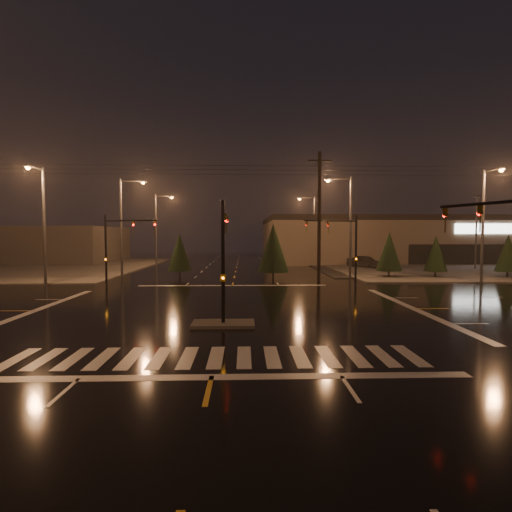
# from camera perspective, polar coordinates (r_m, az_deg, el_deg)

# --- Properties ---
(ground) EXTENTS (140.00, 140.00, 0.00)m
(ground) POSITION_cam_1_polar(r_m,az_deg,el_deg) (23.44, -4.18, -7.66)
(ground) COLOR black
(ground) RESTS_ON ground
(sidewalk_ne) EXTENTS (36.00, 36.00, 0.12)m
(sidewalk_ne) POSITION_cam_1_polar(r_m,az_deg,el_deg) (60.58, 26.89, -1.33)
(sidewalk_ne) COLOR #43403B
(sidewalk_ne) RESTS_ON ground
(sidewalk_nw) EXTENTS (36.00, 36.00, 0.12)m
(sidewalk_nw) POSITION_cam_1_polar(r_m,az_deg,el_deg) (61.56, -31.97, -1.40)
(sidewalk_nw) COLOR #43403B
(sidewalk_nw) RESTS_ON ground
(median_island) EXTENTS (3.00, 1.60, 0.15)m
(median_island) POSITION_cam_1_polar(r_m,az_deg,el_deg) (19.51, -4.70, -9.63)
(median_island) COLOR #43403B
(median_island) RESTS_ON ground
(crosswalk) EXTENTS (15.00, 2.60, 0.01)m
(crosswalk) POSITION_cam_1_polar(r_m,az_deg,el_deg) (14.71, -5.74, -14.18)
(crosswalk) COLOR beige
(crosswalk) RESTS_ON ground
(stop_bar_near) EXTENTS (16.00, 0.50, 0.01)m
(stop_bar_near) POSITION_cam_1_polar(r_m,az_deg,el_deg) (12.82, -6.39, -16.83)
(stop_bar_near) COLOR beige
(stop_bar_near) RESTS_ON ground
(stop_bar_far) EXTENTS (16.00, 0.50, 0.01)m
(stop_bar_far) POSITION_cam_1_polar(r_m,az_deg,el_deg) (34.30, -3.39, -4.23)
(stop_bar_far) COLOR beige
(stop_bar_far) RESTS_ON ground
(parking_lot) EXTENTS (50.00, 24.00, 0.08)m
(parking_lot) POSITION_cam_1_polar(r_m,az_deg,el_deg) (61.45, 31.88, -1.42)
(parking_lot) COLOR black
(parking_lot) RESTS_ON ground
(retail_building) EXTENTS (60.20, 28.30, 7.20)m
(retail_building) POSITION_cam_1_polar(r_m,az_deg,el_deg) (76.92, 24.53, 2.41)
(retail_building) COLOR #756A54
(retail_building) RESTS_ON ground
(commercial_block) EXTENTS (30.00, 18.00, 5.60)m
(commercial_block) POSITION_cam_1_polar(r_m,az_deg,el_deg) (74.33, -30.70, 1.44)
(commercial_block) COLOR #3E3A37
(commercial_block) RESTS_ON ground
(signal_mast_median) EXTENTS (0.25, 4.59, 6.00)m
(signal_mast_median) POSITION_cam_1_polar(r_m,az_deg,el_deg) (19.97, -4.60, 1.31)
(signal_mast_median) COLOR black
(signal_mast_median) RESTS_ON ground
(signal_mast_ne) EXTENTS (4.84, 1.86, 6.00)m
(signal_mast_ne) POSITION_cam_1_polar(r_m,az_deg,el_deg) (34.22, 12.66, 2.04)
(signal_mast_ne) COLOR black
(signal_mast_ne) RESTS_ON ground
(signal_mast_nw) EXTENTS (4.84, 1.86, 6.00)m
(signal_mast_nw) POSITION_cam_1_polar(r_m,az_deg,el_deg) (34.77, -19.31, 1.96)
(signal_mast_nw) COLOR black
(signal_mast_nw) RESTS_ON ground
(streetlight_1) EXTENTS (2.77, 0.32, 10.00)m
(streetlight_1) POSITION_cam_1_polar(r_m,az_deg,el_deg) (42.81, -18.33, 4.85)
(streetlight_1) COLOR #38383A
(streetlight_1) RESTS_ON ground
(streetlight_2) EXTENTS (2.77, 0.32, 10.00)m
(streetlight_2) POSITION_cam_1_polar(r_m,az_deg,el_deg) (58.32, -13.83, 4.40)
(streetlight_2) COLOR #38383A
(streetlight_2) RESTS_ON ground
(streetlight_3) EXTENTS (2.77, 0.32, 10.00)m
(streetlight_3) POSITION_cam_1_polar(r_m,az_deg,el_deg) (40.34, 12.95, 5.04)
(streetlight_3) COLOR #38383A
(streetlight_3) RESTS_ON ground
(streetlight_4) EXTENTS (2.77, 0.32, 10.00)m
(streetlight_4) POSITION_cam_1_polar(r_m,az_deg,el_deg) (59.90, 8.09, 4.42)
(streetlight_4) COLOR #38383A
(streetlight_4) RESTS_ON ground
(streetlight_5) EXTENTS (0.32, 2.77, 10.00)m
(streetlight_5) POSITION_cam_1_polar(r_m,az_deg,el_deg) (38.22, -28.25, 4.87)
(streetlight_5) COLOR #38383A
(streetlight_5) RESTS_ON ground
(streetlight_6) EXTENTS (0.32, 2.77, 10.00)m
(streetlight_6) POSITION_cam_1_polar(r_m,az_deg,el_deg) (40.15, 29.92, 4.72)
(streetlight_6) COLOR #38383A
(streetlight_6) RESTS_ON ground
(utility_pole_1) EXTENTS (2.20, 0.32, 12.00)m
(utility_pole_1) POSITION_cam_1_polar(r_m,az_deg,el_deg) (37.71, 9.02, 5.72)
(utility_pole_1) COLOR black
(utility_pole_1) RESTS_ON ground
(conifer_0) EXTENTS (2.53, 2.53, 4.66)m
(conifer_0) POSITION_cam_1_polar(r_m,az_deg,el_deg) (42.67, 18.49, 0.65)
(conifer_0) COLOR black
(conifer_0) RESTS_ON ground
(conifer_1) EXTENTS (2.26, 2.26, 4.24)m
(conifer_1) POSITION_cam_1_polar(r_m,az_deg,el_deg) (43.97, 24.29, 0.33)
(conifer_1) COLOR black
(conifer_1) RESTS_ON ground
(conifer_2) EXTENTS (2.36, 2.36, 4.39)m
(conifer_2) POSITION_cam_1_polar(r_m,az_deg,el_deg) (46.89, 32.32, 0.37)
(conifer_2) COLOR black
(conifer_2) RESTS_ON ground
(conifer_3) EXTENTS (2.45, 2.45, 4.52)m
(conifer_3) POSITION_cam_1_polar(r_m,az_deg,el_deg) (41.04, -10.86, 0.57)
(conifer_3) COLOR black
(conifer_3) RESTS_ON ground
(conifer_4) EXTENTS (3.06, 3.06, 5.48)m
(conifer_4) POSITION_cam_1_polar(r_m,az_deg,el_deg) (39.28, 2.47, 1.21)
(conifer_4) COLOR black
(conifer_4) RESTS_ON ground
(car_parked) EXTENTS (4.70, 5.13, 1.70)m
(car_parked) POSITION_cam_1_polar(r_m,az_deg,el_deg) (53.88, 15.37, -0.77)
(car_parked) COLOR black
(car_parked) RESTS_ON ground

